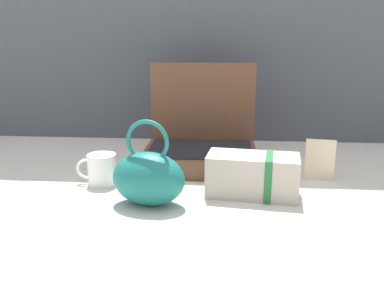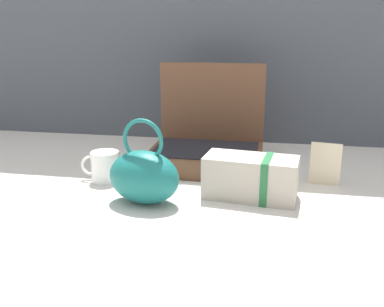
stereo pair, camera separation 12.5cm
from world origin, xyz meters
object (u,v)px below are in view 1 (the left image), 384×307
open_suitcase (201,143)px  cream_toiletry_bag (254,175)px  coffee_mug (101,169)px  teal_pouch_handbag (148,177)px  info_card_left (320,160)px

open_suitcase → cream_toiletry_bag: open_suitcase is taller
cream_toiletry_bag → coffee_mug: bearing=172.9°
teal_pouch_handbag → info_card_left: (0.50, 0.24, -0.01)m
info_card_left → teal_pouch_handbag: bearing=-145.2°
coffee_mug → info_card_left: (0.68, 0.09, 0.02)m
open_suitcase → coffee_mug: bearing=-142.6°
open_suitcase → cream_toiletry_bag: size_ratio=1.40×
cream_toiletry_bag → open_suitcase: bearing=120.6°
info_card_left → open_suitcase: bearing=170.1°
coffee_mug → open_suitcase: bearing=37.4°
open_suitcase → coffee_mug: open_suitcase is taller
cream_toiletry_bag → coffee_mug: (-0.46, 0.06, -0.01)m
coffee_mug → info_card_left: 0.68m
cream_toiletry_bag → info_card_left: 0.26m
teal_pouch_handbag → info_card_left: 0.56m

